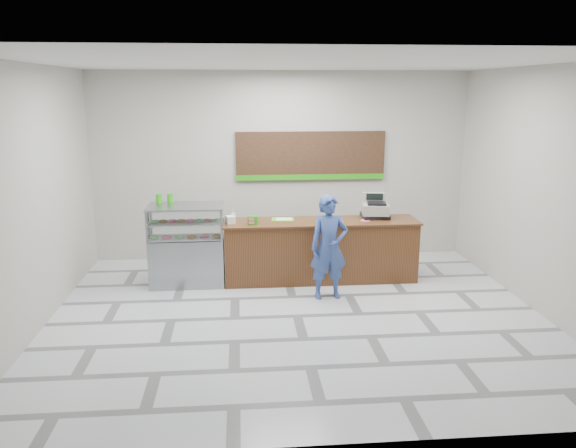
{
  "coord_description": "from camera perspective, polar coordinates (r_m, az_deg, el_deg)",
  "views": [
    {
      "loc": [
        -0.79,
        -7.46,
        3.17
      ],
      "look_at": [
        -0.06,
        0.9,
        1.14
      ],
      "focal_mm": 35.0,
      "sensor_mm": 36.0,
      "label": 1
    }
  ],
  "objects": [
    {
      "name": "cash_register",
      "position": [
        9.66,
        8.83,
        1.56
      ],
      "size": [
        0.5,
        0.52,
        0.41
      ],
      "rotation": [
        0.0,
        0.0,
        -0.14
      ],
      "color": "black",
      "rests_on": "sales_counter"
    },
    {
      "name": "green_cup_right",
      "position": [
        9.51,
        -11.89,
        2.59
      ],
      "size": [
        0.1,
        0.1,
        0.15
      ],
      "primitive_type": "cylinder",
      "color": "#299B14",
      "rests_on": "display_case"
    },
    {
      "name": "customer",
      "position": [
        8.61,
        4.18,
        -2.37
      ],
      "size": [
        0.62,
        0.44,
        1.62
      ],
      "primitive_type": "imported",
      "rotation": [
        0.0,
        0.0,
        0.09
      ],
      "color": "#324988",
      "rests_on": "floor"
    },
    {
      "name": "donut_decal",
      "position": [
        9.43,
        7.84,
        0.35
      ],
      "size": [
        0.17,
        0.17,
        0.0
      ],
      "primitive_type": "cylinder",
      "color": "#FF668D",
      "rests_on": "sales_counter"
    },
    {
      "name": "green_cup_left",
      "position": [
        9.49,
        -12.97,
        2.53
      ],
      "size": [
        0.1,
        0.1,
        0.15
      ],
      "primitive_type": "cylinder",
      "color": "#299B14",
      "rests_on": "display_case"
    },
    {
      "name": "serving_tray",
      "position": [
        9.37,
        -0.53,
        0.45
      ],
      "size": [
        0.39,
        0.29,
        0.02
      ],
      "rotation": [
        0.0,
        0.0,
        -0.08
      ],
      "color": "#5CC71D",
      "rests_on": "sales_counter"
    },
    {
      "name": "floor",
      "position": [
        8.14,
        0.96,
        -9.33
      ],
      "size": [
        7.0,
        7.0,
        0.0
      ],
      "primitive_type": "plane",
      "color": "silver",
      "rests_on": "ground"
    },
    {
      "name": "menu_board",
      "position": [
        10.57,
        2.32,
        6.85
      ],
      "size": [
        2.8,
        0.06,
        0.9
      ],
      "color": "black",
      "rests_on": "back_wall"
    },
    {
      "name": "card_terminal",
      "position": [
        9.6,
        10.12,
        0.62
      ],
      "size": [
        0.13,
        0.18,
        0.04
      ],
      "primitive_type": "cube",
      "rotation": [
        0.0,
        0.0,
        -0.35
      ],
      "color": "black",
      "rests_on": "sales_counter"
    },
    {
      "name": "back_wall",
      "position": [
        10.58,
        -0.69,
        5.87
      ],
      "size": [
        7.0,
        0.0,
        7.0
      ],
      "primitive_type": "plane",
      "rotation": [
        1.57,
        0.0,
        0.0
      ],
      "color": "#B1ADA3",
      "rests_on": "floor"
    },
    {
      "name": "sales_counter",
      "position": [
        9.48,
        3.32,
        -2.69
      ],
      "size": [
        3.26,
        0.76,
        1.03
      ],
      "color": "brown",
      "rests_on": "floor"
    },
    {
      "name": "display_case",
      "position": [
        9.39,
        -10.22,
        -2.04
      ],
      "size": [
        1.22,
        0.72,
        1.33
      ],
      "color": "gray",
      "rests_on": "floor"
    },
    {
      "name": "straw_cup",
      "position": [
        9.39,
        -5.58,
        0.72
      ],
      "size": [
        0.08,
        0.08,
        0.12
      ],
      "primitive_type": "cylinder",
      "color": "silver",
      "rests_on": "sales_counter"
    },
    {
      "name": "napkin_box",
      "position": [
        9.2,
        -5.88,
        0.45
      ],
      "size": [
        0.18,
        0.18,
        0.12
      ],
      "primitive_type": "cube",
      "rotation": [
        0.0,
        0.0,
        0.32
      ],
      "color": "white",
      "rests_on": "sales_counter"
    },
    {
      "name": "ceiling",
      "position": [
        7.51,
        1.07,
        16.11
      ],
      "size": [
        7.0,
        7.0,
        0.0
      ],
      "primitive_type": "plane",
      "rotation": [
        3.14,
        0.0,
        0.0
      ],
      "color": "silver",
      "rests_on": "back_wall"
    },
    {
      "name": "promo_box",
      "position": [
        9.09,
        -3.59,
        0.39
      ],
      "size": [
        0.18,
        0.13,
        0.14
      ],
      "primitive_type": "cube",
      "rotation": [
        0.0,
        0.0,
        -0.18
      ],
      "color": "#299B14",
      "rests_on": "sales_counter"
    }
  ]
}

